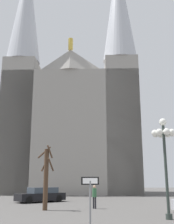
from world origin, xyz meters
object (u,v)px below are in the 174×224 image
object	(u,v)px
bare_tree	(46,177)
parked_car_near_black	(41,195)
one_way_arrow_sign	(90,198)
pedestrian_walking	(94,194)
cathedral	(72,112)
street_lamp	(164,143)

from	to	relation	value
bare_tree	parked_car_near_black	size ratio (longest dim) A/B	0.94
one_way_arrow_sign	pedestrian_walking	xyz separation A→B (m)	(1.10, 10.70, -0.45)
one_way_arrow_sign	bare_tree	bearing A→B (deg)	103.87
cathedral	pedestrian_walking	world-z (taller)	cathedral
parked_car_near_black	cathedral	bearing A→B (deg)	78.86
street_lamp	pedestrian_walking	xyz separation A→B (m)	(-3.51, 5.75, -3.12)
pedestrian_walking	street_lamp	bearing A→B (deg)	-58.62
bare_tree	parked_car_near_black	xyz separation A→B (m)	(-0.99, 7.00, -1.65)
cathedral	one_way_arrow_sign	xyz separation A→B (m)	(0.49, -31.73, -10.82)
bare_tree	one_way_arrow_sign	bearing A→B (deg)	-76.13
bare_tree	pedestrian_walking	bearing A→B (deg)	13.46
cathedral	parked_car_near_black	world-z (taller)	cathedral
cathedral	one_way_arrow_sign	size ratio (longest dim) A/B	17.95
parked_car_near_black	pedestrian_walking	distance (m)	7.64
parked_car_near_black	pedestrian_walking	xyz separation A→B (m)	(4.52, -6.15, 0.36)
bare_tree	parked_car_near_black	world-z (taller)	bare_tree
parked_car_near_black	pedestrian_walking	size ratio (longest dim) A/B	2.89
cathedral	pedestrian_walking	distance (m)	23.91
street_lamp	bare_tree	distance (m)	8.77
cathedral	parked_car_near_black	distance (m)	19.11
cathedral	pedestrian_walking	bearing A→B (deg)	-85.68
parked_car_near_black	pedestrian_walking	bearing A→B (deg)	-53.71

